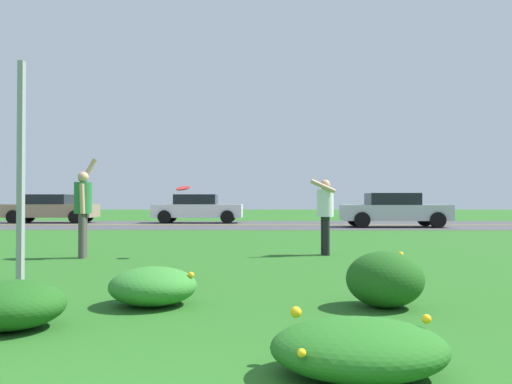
% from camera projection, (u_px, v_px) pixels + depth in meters
% --- Properties ---
extents(ground_plane, '(120.00, 120.00, 0.00)m').
position_uv_depth(ground_plane, '(251.00, 246.00, 13.56)').
color(ground_plane, '#26601E').
extents(highway_strip, '(120.00, 9.66, 0.01)m').
position_uv_depth(highway_strip, '(257.00, 225.00, 25.68)').
color(highway_strip, '#424244').
rests_on(highway_strip, ground).
extents(highway_center_stripe, '(120.00, 0.16, 0.00)m').
position_uv_depth(highway_center_stripe, '(257.00, 225.00, 25.68)').
color(highway_center_stripe, yellow).
rests_on(highway_center_stripe, ground).
extents(daylily_clump_front_right, '(0.80, 0.81, 0.58)m').
position_uv_depth(daylily_clump_front_right, '(385.00, 279.00, 5.70)').
color(daylily_clump_front_right, '#1E5619').
rests_on(daylily_clump_front_right, ground).
extents(daylily_clump_front_center, '(1.12, 0.94, 0.38)m').
position_uv_depth(daylily_clump_front_center, '(359.00, 348.00, 3.44)').
color(daylily_clump_front_center, '#23661E').
rests_on(daylily_clump_front_center, ground).
extents(daylily_clump_mid_right, '(0.97, 0.92, 0.45)m').
position_uv_depth(daylily_clump_mid_right, '(8.00, 305.00, 4.72)').
color(daylily_clump_mid_right, '#1E5619').
rests_on(daylily_clump_mid_right, ground).
extents(daylily_clump_mid_left, '(0.93, 0.97, 0.40)m').
position_uv_depth(daylily_clump_mid_left, '(153.00, 286.00, 5.81)').
color(daylily_clump_mid_left, '#337F2D').
rests_on(daylily_clump_mid_left, ground).
extents(sign_post_near_path, '(0.07, 0.10, 2.91)m').
position_uv_depth(sign_post_near_path, '(21.00, 174.00, 7.04)').
color(sign_post_near_path, '#93969B').
rests_on(sign_post_near_path, ground).
extents(person_thrower_green_shirt, '(0.38, 0.52, 1.96)m').
position_uv_depth(person_thrower_green_shirt, '(83.00, 206.00, 10.67)').
color(person_thrower_green_shirt, '#287038').
rests_on(person_thrower_green_shirt, ground).
extents(person_catcher_white_shirt, '(0.52, 0.53, 1.55)m').
position_uv_depth(person_catcher_white_shirt, '(325.00, 210.00, 11.24)').
color(person_catcher_white_shirt, silver).
rests_on(person_catcher_white_shirt, ground).
extents(frisbee_red, '(0.28, 0.27, 0.13)m').
position_uv_depth(frisbee_red, '(183.00, 188.00, 10.79)').
color(frisbee_red, red).
extents(car_tan_leftmost, '(4.50, 2.00, 1.45)m').
position_uv_depth(car_tan_leftmost, '(51.00, 208.00, 28.03)').
color(car_tan_leftmost, '#937F60').
rests_on(car_tan_leftmost, ground).
extents(car_white_center_left, '(4.50, 2.00, 1.45)m').
position_uv_depth(car_white_center_left, '(198.00, 208.00, 27.91)').
color(car_white_center_left, silver).
rests_on(car_white_center_left, ground).
extents(car_silver_center_right, '(4.50, 2.00, 1.45)m').
position_uv_depth(car_silver_center_right, '(394.00, 210.00, 23.43)').
color(car_silver_center_right, '#B7BABF').
rests_on(car_silver_center_right, ground).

